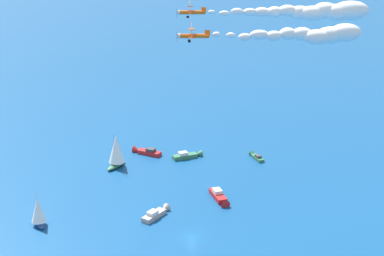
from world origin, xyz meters
name	(u,v)px	position (x,y,z in m)	size (l,w,h in m)	color
ground_plane	(192,237)	(0.00, 0.00, 0.00)	(2000.00, 2000.00, 0.00)	navy
sailboat_near_centre	(116,151)	(47.02, -15.65, 5.22)	(6.02, 9.21, 11.43)	#33704C
motorboat_far_port	(220,197)	(8.59, -20.00, 0.79)	(10.15, 7.22, 2.95)	#B21E1E
motorboat_inshore	(256,157)	(20.06, -50.74, 0.57)	(7.39, 4.80, 2.11)	#33704C
motorboat_trailing	(189,155)	(36.12, -36.33, 0.77)	(6.19, 9.99, 2.84)	#33704C
sailboat_outer_ring_a	(38,211)	(31.88, 22.07, 3.92)	(6.89, 4.66, 8.58)	#23478C
motorboat_outer_ring_b	(157,213)	(14.22, -1.82, 0.73)	(3.88, 9.63, 2.72)	#9E9993
motorboat_outer_ring_c	(146,152)	(48.56, -29.02, 0.77)	(10.18, 5.10, 2.86)	#B21E1E
biplane_lead	(192,35)	(-6.26, 6.58, 50.86)	(6.55, 6.52, 3.66)	orange
wingwalker_lead	(192,24)	(-6.02, 6.37, 52.99)	(1.13, 1.12, 1.53)	white
smoke_trail_lead	(317,35)	(-23.99, -11.31, 50.86)	(23.47, 23.29, 4.71)	white
biplane_wingman	(190,12)	(6.61, -6.29, 52.83)	(6.55, 6.52, 3.66)	orange
wingwalker_wingman	(190,2)	(6.85, -6.51, 54.99)	(0.72, 0.71, 1.78)	white
smoke_trail_wingman	(321,12)	(-14.57, -27.50, 52.77)	(28.42, 28.66, 5.18)	white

